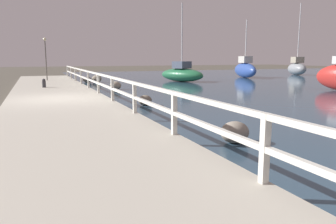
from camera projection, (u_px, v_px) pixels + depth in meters
ground_plane at (59, 105)px, 13.03m from camera, size 120.00×120.00×0.00m
dock_walkway at (59, 102)px, 13.01m from camera, size 3.91×36.00×0.23m
railing at (104, 82)px, 13.58m from camera, size 0.10×32.50×0.92m
boulder_water_edge at (115, 86)px, 18.96m from camera, size 0.66×0.60×0.50m
boulder_upstream at (88, 80)px, 24.24m from camera, size 0.59×0.53×0.45m
boulder_downstream at (235, 132)px, 7.13m from camera, size 0.64×0.57×0.48m
boulder_mid_strip at (145, 100)px, 12.77m from camera, size 0.54×0.48×0.40m
boulder_far_strip at (97, 79)px, 24.65m from camera, size 0.73×0.66×0.55m
boulder_near_dock at (87, 80)px, 24.47m from camera, size 0.58×0.52×0.43m
mooring_bollard at (44, 83)px, 17.90m from camera, size 0.19×0.19×0.48m
dock_lamp at (45, 51)px, 23.26m from camera, size 0.22×0.22×3.01m
sailboat_green at (182, 74)px, 25.46m from camera, size 3.03×4.44×5.92m
sailboat_blue at (245, 69)px, 30.59m from camera, size 2.53×5.21×5.27m
sailboat_gray at (297, 68)px, 35.19m from camera, size 2.18×3.42×7.46m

